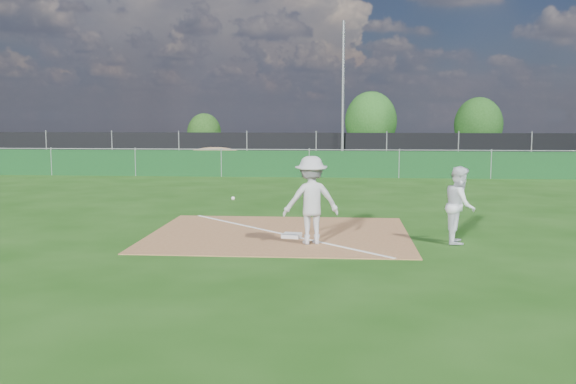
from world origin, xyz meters
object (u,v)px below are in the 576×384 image
object	(u,v)px
car_left	(203,148)
first_base	(292,235)
light_pole	(343,93)
tree_left	(204,133)
car_right	(380,149)
tree_right	(478,125)
car_mid	(330,147)
runner	(460,205)
play_at_first	(311,200)
tree_mid	(371,121)

from	to	relation	value
car_left	first_base	bearing A→B (deg)	-174.32
light_pole	car_left	distance (m)	10.39
tree_left	car_right	bearing A→B (deg)	-22.90
light_pole	tree_right	distance (m)	15.16
first_base	tree_right	size ratio (longest dim) A/B	0.10
first_base	tree_right	xyz separation A→B (m)	(11.05, 33.51, 2.05)
light_pole	car_left	bearing A→B (deg)	154.80
first_base	tree_right	distance (m)	35.34
car_mid	tree_right	world-z (taller)	tree_right
light_pole	runner	xyz separation A→B (m)	(2.50, -22.43, -3.16)
light_pole	car_right	world-z (taller)	light_pole
tree_right	runner	bearing A→B (deg)	-102.30
first_base	car_left	size ratio (longest dim) A/B	0.10
play_at_first	car_left	size ratio (longest dim) A/B	0.58
tree_left	tree_right	size ratio (longest dim) A/B	0.72
runner	tree_left	distance (m)	34.92
tree_mid	tree_right	xyz separation A→B (m)	(7.73, -0.70, -0.24)
tree_left	play_at_first	bearing A→B (deg)	-74.08
first_base	car_mid	distance (m)	27.25
tree_right	car_left	bearing A→B (deg)	-159.13
play_at_first	car_right	bearing A→B (deg)	83.56
car_left	tree_left	bearing A→B (deg)	0.66
light_pole	tree_right	size ratio (longest dim) A/B	1.95
light_pole	tree_right	bearing A→B (deg)	49.03
car_right	tree_left	size ratio (longest dim) A/B	1.53
light_pole	first_base	size ratio (longest dim) A/B	20.00
first_base	tree_left	distance (m)	33.51
play_at_first	runner	xyz separation A→B (m)	(3.21, 0.39, -0.12)
tree_mid	tree_right	size ratio (longest dim) A/B	1.11
car_left	tree_mid	xyz separation A→B (m)	(11.05, 7.86, 1.63)
runner	tree_right	xyz separation A→B (m)	(7.37, 33.79, 1.27)
runner	light_pole	bearing A→B (deg)	14.97
first_base	play_at_first	bearing A→B (deg)	-55.10
first_base	tree_right	bearing A→B (deg)	71.75
runner	car_right	world-z (taller)	runner
car_left	tree_right	size ratio (longest dim) A/B	1.02
runner	tree_right	bearing A→B (deg)	-3.68
runner	tree_mid	xyz separation A→B (m)	(-0.36, 34.49, 1.51)
tree_right	first_base	bearing A→B (deg)	-108.25
light_pole	tree_mid	xyz separation A→B (m)	(2.13, 12.06, -1.65)
tree_left	tree_right	distance (m)	20.02
play_at_first	tree_right	xyz separation A→B (m)	(10.58, 34.18, 1.15)
first_base	runner	distance (m)	3.77
tree_left	car_left	bearing A→B (deg)	-78.65
car_mid	tree_mid	distance (m)	7.72
first_base	car_mid	xyz separation A→B (m)	(0.41, 27.24, 0.66)
first_base	tree_mid	xyz separation A→B (m)	(3.31, 34.21, 2.29)
car_right	tree_right	size ratio (longest dim) A/B	1.09
car_right	tree_right	bearing A→B (deg)	-27.53
play_at_first	tree_right	bearing A→B (deg)	72.81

